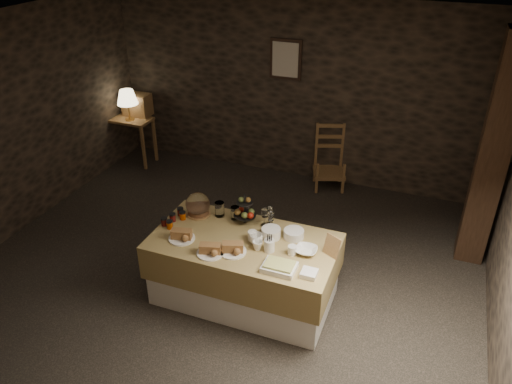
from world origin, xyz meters
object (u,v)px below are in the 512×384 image
(table_lamp, at_px, (127,98))
(timber_column, at_px, (493,155))
(buffet_table, at_px, (244,265))
(console_table, at_px, (130,126))
(wine_rack, at_px, (137,104))
(chair, at_px, (331,160))
(fruit_stand, at_px, (245,212))

(table_lamp, distance_m, timber_column, 5.05)
(buffet_table, bearing_deg, table_lamp, 140.91)
(console_table, distance_m, table_lamp, 0.49)
(console_table, height_order, timber_column, timber_column)
(table_lamp, height_order, wine_rack, table_lamp)
(buffet_table, relative_size, timber_column, 0.70)
(buffet_table, bearing_deg, chair, 85.06)
(timber_column, bearing_deg, console_table, 171.82)
(console_table, height_order, wine_rack, wine_rack)
(table_lamp, xyz_separation_m, chair, (3.06, 0.41, -0.68))
(console_table, distance_m, fruit_stand, 3.45)
(console_table, relative_size, fruit_stand, 2.22)
(chair, relative_size, fruit_stand, 2.19)
(wine_rack, bearing_deg, chair, 3.30)
(wine_rack, bearing_deg, fruit_stand, -39.31)
(buffet_table, bearing_deg, console_table, 140.80)
(timber_column, bearing_deg, wine_rack, 169.73)
(chair, relative_size, timber_column, 0.28)
(wine_rack, distance_m, timber_column, 5.10)
(table_lamp, height_order, chair, table_lamp)
(buffet_table, distance_m, chair, 2.72)
(console_table, xyz_separation_m, chair, (3.11, 0.36, -0.19))
(console_table, relative_size, table_lamp, 1.56)
(fruit_stand, bearing_deg, timber_column, 30.12)
(table_lamp, distance_m, wine_rack, 0.30)
(buffet_table, height_order, fruit_stand, fruit_stand)
(chair, bearing_deg, wine_rack, 163.39)
(chair, height_order, timber_column, timber_column)
(timber_column, distance_m, fruit_stand, 2.67)
(console_table, distance_m, chair, 3.14)
(timber_column, bearing_deg, buffet_table, -143.21)
(wine_rack, height_order, chair, wine_rack)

